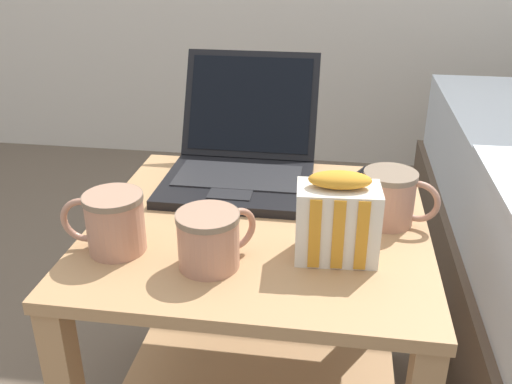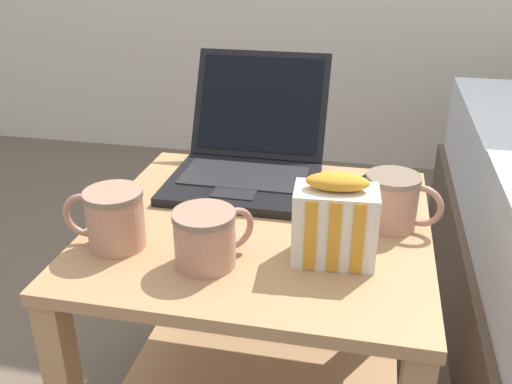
{
  "view_description": "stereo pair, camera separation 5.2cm",
  "coord_description": "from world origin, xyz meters",
  "views": [
    {
      "loc": [
        0.13,
        -0.91,
        1.0
      ],
      "look_at": [
        0.0,
        -0.04,
        0.59
      ],
      "focal_mm": 40.0,
      "sensor_mm": 36.0,
      "label": 1
    },
    {
      "loc": [
        0.18,
        -0.9,
        1.0
      ],
      "look_at": [
        0.0,
        -0.04,
        0.59
      ],
      "focal_mm": 40.0,
      "sensor_mm": 36.0,
      "label": 2
    }
  ],
  "objects": [
    {
      "name": "mug_front_left",
      "position": [
        -0.22,
        -0.13,
        0.57
      ],
      "size": [
        0.14,
        0.1,
        0.1
      ],
      "color": "tan",
      "rests_on": "bedside_table"
    },
    {
      "name": "cell_phone",
      "position": [
        0.2,
        0.19,
        0.52
      ],
      "size": [
        0.14,
        0.17,
        0.01
      ],
      "color": "black",
      "rests_on": "bedside_table"
    },
    {
      "name": "laptop",
      "position": [
        -0.07,
        0.2,
        0.56
      ],
      "size": [
        0.3,
        0.36,
        0.23
      ],
      "color": "black",
      "rests_on": "bedside_table"
    },
    {
      "name": "mug_mid_center",
      "position": [
        0.23,
        0.03,
        0.57
      ],
      "size": [
        0.14,
        0.1,
        0.1
      ],
      "color": "tan",
      "rests_on": "bedside_table"
    },
    {
      "name": "snack_bag",
      "position": [
        0.14,
        -0.1,
        0.58
      ],
      "size": [
        0.13,
        0.09,
        0.15
      ],
      "color": "silver",
      "rests_on": "bedside_table"
    },
    {
      "name": "mug_front_right",
      "position": [
        -0.06,
        -0.16,
        0.56
      ],
      "size": [
        0.12,
        0.12,
        0.09
      ],
      "color": "tan",
      "rests_on": "bedside_table"
    },
    {
      "name": "bedside_table",
      "position": [
        0.0,
        0.0,
        0.33
      ],
      "size": [
        0.6,
        0.59,
        0.51
      ],
      "color": "tan",
      "rests_on": "ground_plane"
    }
  ]
}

